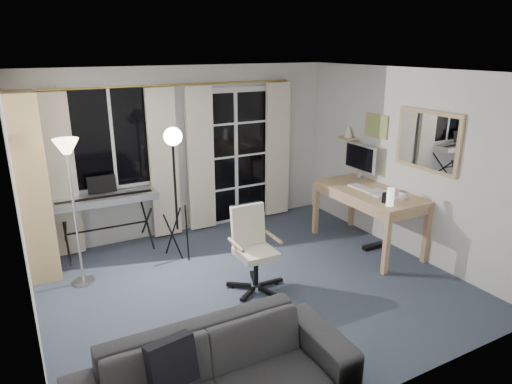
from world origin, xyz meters
TOP-DOWN VIEW (x-y plane):
  - floor at (0.00, 0.00)m, footprint 4.50×4.00m
  - window at (-1.05, 1.97)m, footprint 1.20×0.08m
  - french_door at (0.75, 1.97)m, footprint 1.32×0.09m
  - curtains at (-0.14, 1.88)m, footprint 3.60×0.07m
  - bookshelf at (-2.13, 1.70)m, footprint 0.35×1.02m
  - torchiere_lamp at (-1.71, 1.03)m, footprint 0.35×0.35m
  - keyboard_piano at (-1.27, 1.70)m, footprint 1.36×0.68m
  - studio_light at (-0.52, 1.08)m, footprint 0.38×0.39m
  - office_chair at (-0.01, 0.03)m, footprint 0.64×0.67m
  - desk at (1.88, 0.21)m, footprint 0.77×1.53m
  - monitor at (2.08, 0.66)m, footprint 0.20×0.59m
  - desk_clutter at (1.81, -0.03)m, footprint 0.48×0.93m
  - mug at (1.98, -0.29)m, footprint 0.13×0.11m
  - wall_mirror at (2.22, -0.35)m, footprint 0.04×0.94m
  - framed_print at (2.23, 0.55)m, footprint 0.03×0.42m
  - wall_shelf at (2.16, 1.05)m, footprint 0.16×0.30m
  - sofa at (-1.15, -1.55)m, footprint 2.11×0.65m

SIDE VIEW (x-z plane):
  - floor at x=0.00m, z-range -0.02..0.00m
  - sofa at x=-1.15m, z-range 0.00..0.82m
  - office_chair at x=-0.01m, z-range 0.08..1.04m
  - desk_clutter at x=1.81m, z-range 0.12..1.16m
  - desk at x=1.88m, z-range 0.31..1.13m
  - keyboard_piano at x=-1.27m, z-range 0.25..1.23m
  - mug at x=1.98m, z-range 0.82..0.95m
  - french_door at x=0.75m, z-range -0.03..2.08m
  - bookshelf at x=-2.13m, z-range -0.06..2.13m
  - curtains at x=-0.14m, z-range 0.03..2.16m
  - monitor at x=2.08m, z-range 0.87..1.39m
  - torchiere_lamp at x=-1.71m, z-range 0.52..2.23m
  - wall_shelf at x=2.16m, z-range 1.32..1.50m
  - studio_light at x=-0.52m, z-range 0.54..2.32m
  - window at x=-1.05m, z-range 0.80..2.20m
  - wall_mirror at x=2.22m, z-range 1.18..1.92m
  - framed_print at x=2.23m, z-range 1.44..1.76m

